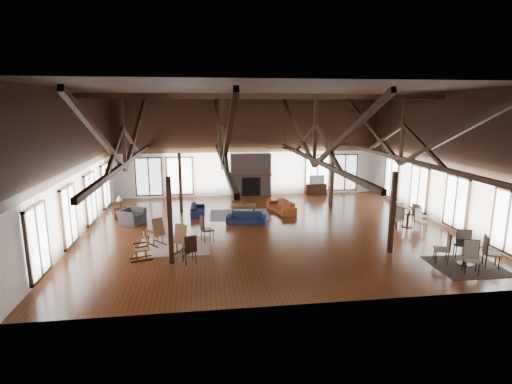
{
  "coord_description": "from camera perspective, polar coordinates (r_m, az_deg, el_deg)",
  "views": [
    {
      "loc": [
        -2.86,
        -16.83,
        5.32
      ],
      "look_at": [
        -0.44,
        1.0,
        1.48
      ],
      "focal_mm": 28.0,
      "sensor_mm": 36.0,
      "label": 1
    }
  ],
  "objects": [
    {
      "name": "tv_console",
      "position": [
        25.09,
        8.5,
        0.45
      ],
      "size": [
        1.32,
        0.49,
        0.66
      ],
      "primitive_type": "cube",
      "color": "black",
      "rests_on": "floor"
    },
    {
      "name": "sofa_orange",
      "position": [
        20.64,
        3.67,
        -2.06
      ],
      "size": [
        2.14,
        1.26,
        0.59
      ],
      "primitive_type": "imported",
      "rotation": [
        0.0,
        0.0,
        -1.32
      ],
      "color": "brown",
      "rests_on": "floor"
    },
    {
      "name": "cafe_table_far",
      "position": [
        19.29,
        20.89,
        -3.28
      ],
      "size": [
        1.88,
        1.88,
        0.97
      ],
      "rotation": [
        0.0,
        0.0,
        0.36
      ],
      "color": "black",
      "rests_on": "floor"
    },
    {
      "name": "rug_dark",
      "position": [
        15.57,
        27.87,
        -9.36
      ],
      "size": [
        2.34,
        2.14,
        0.01
      ],
      "primitive_type": "cube",
      "rotation": [
        0.0,
        0.0,
        -0.03
      ],
      "color": "black",
      "rests_on": "floor"
    },
    {
      "name": "side_chair_b",
      "position": [
        14.04,
        -9.43,
        -7.77
      ],
      "size": [
        0.55,
        0.55,
        1.03
      ],
      "rotation": [
        0.0,
        0.0,
        0.32
      ],
      "color": "black",
      "rests_on": "floor"
    },
    {
      "name": "sofa_navy_left",
      "position": [
        20.31,
        -8.32,
        -2.52
      ],
      "size": [
        1.74,
        0.73,
        0.5
      ],
      "primitive_type": "imported",
      "rotation": [
        0.0,
        0.0,
        1.54
      ],
      "color": "#141737",
      "rests_on": "floor"
    },
    {
      "name": "sofa_navy_front",
      "position": [
        18.59,
        -1.42,
        -3.72
      ],
      "size": [
        1.93,
        1.14,
        0.53
      ],
      "primitive_type": "imported",
      "rotation": [
        0.0,
        0.0,
        -0.25
      ],
      "color": "#15203C",
      "rests_on": "floor"
    },
    {
      "name": "rocking_chair_a",
      "position": [
        16.16,
        -14.01,
        -5.59
      ],
      "size": [
        0.89,
        0.95,
        1.11
      ],
      "rotation": [
        0.0,
        0.0,
        0.68
      ],
      "color": "olive",
      "rests_on": "floor"
    },
    {
      "name": "post_grid",
      "position": [
        17.49,
        1.87,
        -0.48
      ],
      "size": [
        8.16,
        7.16,
        3.05
      ],
      "color": "black",
      "rests_on": "floor"
    },
    {
      "name": "rocking_chair_c",
      "position": [
        14.83,
        -15.79,
        -7.51
      ],
      "size": [
        0.86,
        0.61,
        1.0
      ],
      "rotation": [
        0.0,
        0.0,
        1.85
      ],
      "color": "olive",
      "rests_on": "floor"
    },
    {
      "name": "armchair",
      "position": [
        19.36,
        -17.33,
        -3.37
      ],
      "size": [
        1.39,
        1.33,
        0.71
      ],
      "primitive_type": "imported",
      "rotation": [
        0.0,
        0.0,
        1.12
      ],
      "color": "#2D2D2F",
      "rests_on": "floor"
    },
    {
      "name": "coffee_table",
      "position": [
        20.21,
        -1.84,
        -1.96
      ],
      "size": [
        1.35,
        0.83,
        0.49
      ],
      "rotation": [
        0.0,
        0.0,
        -0.17
      ],
      "color": "brown",
      "rests_on": "floor"
    },
    {
      "name": "side_chair_a",
      "position": [
        16.16,
        -7.33,
        -4.96
      ],
      "size": [
        0.57,
        0.57,
        1.07
      ],
      "rotation": [
        0.0,
        0.0,
        -1.25
      ],
      "color": "black",
      "rests_on": "floor"
    },
    {
      "name": "ceiling",
      "position": [
        17.09,
        1.97,
        14.33
      ],
      "size": [
        16.0,
        14.0,
        0.02
      ],
      "primitive_type": "cube",
      "color": "black",
      "rests_on": "wall_back"
    },
    {
      "name": "wall_back",
      "position": [
        24.12,
        -0.89,
        6.54
      ],
      "size": [
        16.0,
        0.02,
        6.0
      ],
      "primitive_type": "cube",
      "color": "white",
      "rests_on": "floor"
    },
    {
      "name": "ceiling_fan",
      "position": [
        16.26,
        4.25,
        6.42
      ],
      "size": [
        1.6,
        1.6,
        0.75
      ],
      "color": "black",
      "rests_on": "roof_truss"
    },
    {
      "name": "cup_far",
      "position": [
        19.2,
        21.09,
        -2.56
      ],
      "size": [
        0.12,
        0.12,
        0.09
      ],
      "primitive_type": "imported",
      "rotation": [
        0.0,
        0.0,
        0.06
      ],
      "color": "#B2B2B2",
      "rests_on": "cafe_table_far"
    },
    {
      "name": "rocking_chair_b",
      "position": [
        15.03,
        -10.43,
        -6.69
      ],
      "size": [
        0.88,
        1.01,
        1.15
      ],
      "rotation": [
        0.0,
        0.0,
        -0.58
      ],
      "color": "olive",
      "rests_on": "floor"
    },
    {
      "name": "rug_tan",
      "position": [
        15.97,
        -11.58,
        -7.63
      ],
      "size": [
        2.79,
        2.21,
        0.01
      ],
      "primitive_type": "cube",
      "rotation": [
        0.0,
        0.0,
        -0.02
      ],
      "color": "tan",
      "rests_on": "floor"
    },
    {
      "name": "wall_right",
      "position": [
        20.17,
        25.0,
        4.33
      ],
      "size": [
        0.02,
        14.0,
        6.0
      ],
      "primitive_type": "cube",
      "color": "white",
      "rests_on": "floor"
    },
    {
      "name": "vase",
      "position": [
        20.27,
        -1.65,
        -1.47
      ],
      "size": [
        0.24,
        0.24,
        0.19
      ],
      "primitive_type": "imported",
      "rotation": [
        0.0,
        0.0,
        0.36
      ],
      "color": "#B2B2B2",
      "rests_on": "coffee_table"
    },
    {
      "name": "cafe_table_near",
      "position": [
        15.55,
        27.86,
        -7.31
      ],
      "size": [
        2.07,
        2.07,
        1.08
      ],
      "rotation": [
        0.0,
        0.0,
        -0.42
      ],
      "color": "black",
      "rests_on": "floor"
    },
    {
      "name": "wall_left",
      "position": [
        17.76,
        -24.53,
        3.46
      ],
      "size": [
        0.02,
        14.0,
        6.0
      ],
      "primitive_type": "cube",
      "color": "white",
      "rests_on": "floor"
    },
    {
      "name": "wall_front",
      "position": [
        10.5,
        8.26,
        -0.84
      ],
      "size": [
        16.0,
        0.02,
        6.0
      ],
      "primitive_type": "cube",
      "color": "white",
      "rests_on": "floor"
    },
    {
      "name": "rug_navy",
      "position": [
        20.13,
        -2.34,
        -3.26
      ],
      "size": [
        3.04,
        2.33,
        0.01
      ],
      "primitive_type": "cube",
      "rotation": [
        0.0,
        0.0,
        -0.04
      ],
      "color": "#1B1E4E",
      "rests_on": "floor"
    },
    {
      "name": "floor",
      "position": [
        17.89,
        1.83,
        -5.25
      ],
      "size": [
        16.0,
        16.0,
        0.0
      ],
      "primitive_type": "plane",
      "color": "#5E2813",
      "rests_on": "ground"
    },
    {
      "name": "cup_near",
      "position": [
        15.53,
        28.03,
        -6.24
      ],
      "size": [
        0.15,
        0.15,
        0.1
      ],
      "primitive_type": "imported",
      "rotation": [
        0.0,
        0.0,
        -0.29
      ],
      "color": "#B2B2B2",
      "rests_on": "cafe_table_near"
    },
    {
      "name": "fireplace",
      "position": [
        24.02,
        -0.78,
        2.4
      ],
      "size": [
        2.5,
        0.69,
        2.6
      ],
      "color": "#64564C",
      "rests_on": "floor"
    },
    {
      "name": "side_table_lamp",
      "position": [
        20.29,
        -18.82,
        -2.47
      ],
      "size": [
        0.47,
        0.47,
        1.21
      ],
      "color": "black",
      "rests_on": "floor"
    },
    {
      "name": "roof_truss",
      "position": [
        17.12,
        1.92,
        7.73
      ],
      "size": [
        15.6,
        14.07,
        3.14
      ],
      "color": "black",
      "rests_on": "wall_back"
    },
    {
      "name": "television",
      "position": [
        24.98,
        8.62,
        1.81
      ],
      "size": [
        0.95,
        0.17,
        0.55
      ],
      "primitive_type": "imported",
      "rotation": [
        0.0,
        0.0,
        0.05
      ],
      "color": "#B2B2B2",
      "rests_on": "tv_console"
    }
  ]
}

